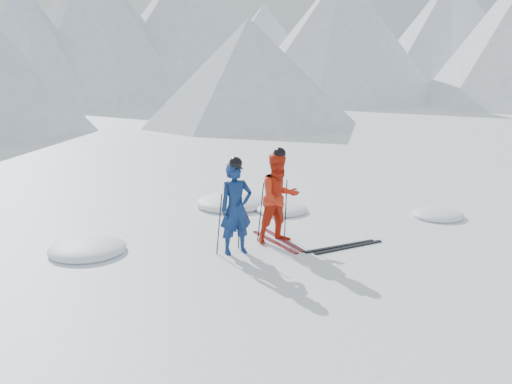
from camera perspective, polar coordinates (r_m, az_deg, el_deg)
ground at (r=12.04m, az=6.97°, el=-4.63°), size 160.00×160.00×0.00m
mountain_range at (r=45.85m, az=-19.22°, el=16.33°), size 106.15×62.94×15.53m
skier_blue at (r=10.65m, az=-2.12°, el=-1.75°), size 0.74×0.56×1.84m
skier_red at (r=11.35m, az=2.46°, el=-0.63°), size 1.02×0.84×1.92m
pole_blue_left at (r=10.70m, az=-3.89°, el=-3.41°), size 0.12×0.09×1.23m
pole_blue_right at (r=11.07m, az=-1.75°, el=-2.82°), size 0.12×0.07×1.23m
pole_red_left at (r=11.44m, az=0.49°, el=-2.15°), size 0.13×0.10×1.28m
pole_red_right at (r=11.72m, az=3.15°, el=-1.79°), size 0.13×0.09×1.28m
ski_worn_left at (r=11.54m, az=1.94°, el=-5.26°), size 0.25×1.70×0.03m
ski_worn_right at (r=11.68m, az=2.88°, el=-5.04°), size 0.37×1.69×0.03m
ski_loose_a at (r=11.40m, az=8.84°, el=-5.66°), size 1.69×0.36×0.03m
ski_loose_b at (r=11.37m, az=9.74°, el=-5.75°), size 1.70×0.30×0.03m
snow_lumps at (r=13.39m, az=-1.91°, el=-2.70°), size 9.34×5.49×0.42m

